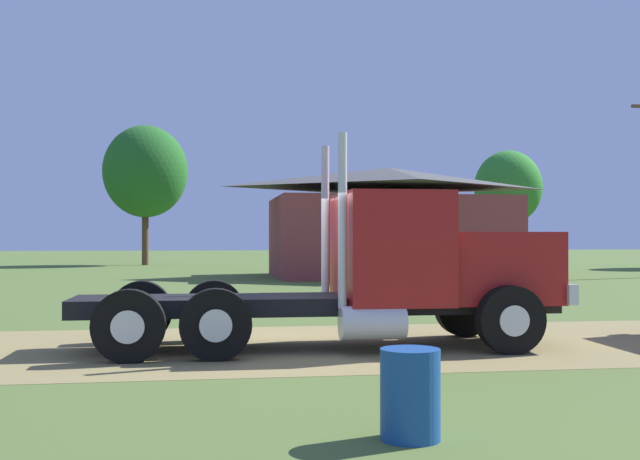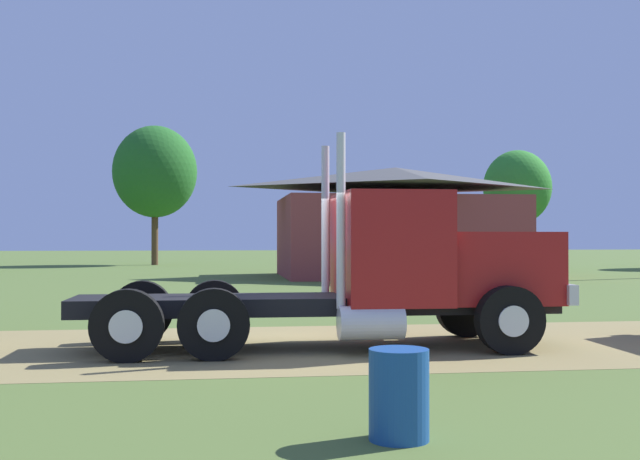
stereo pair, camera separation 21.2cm
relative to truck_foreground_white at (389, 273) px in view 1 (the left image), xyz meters
name	(u,v)px [view 1 (the left image)]	position (x,y,z in m)	size (l,w,h in m)	color
ground_plane	(316,346)	(-1.20, 0.26, -1.22)	(200.00, 200.00, 0.00)	#4F662E
dirt_track	(316,346)	(-1.20, 0.26, -1.22)	(120.00, 5.74, 0.01)	olive
truck_foreground_white	(389,273)	(0.00, 0.00, 0.00)	(7.97, 2.62, 3.43)	black
steel_barrel	(410,394)	(-1.25, -5.88, -0.82)	(0.54, 0.54, 0.81)	#19478C
shed_building	(388,224)	(5.59, 23.10, 1.24)	(11.16, 8.19, 5.12)	brown
tree_mid	(145,172)	(-6.73, 40.31, 4.98)	(5.56, 5.56, 9.28)	#513823
tree_right	(508,188)	(13.92, 28.88, 3.38)	(3.75, 3.75, 6.69)	#513823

